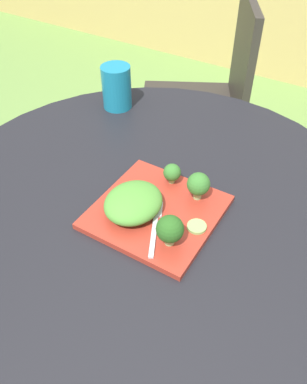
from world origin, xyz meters
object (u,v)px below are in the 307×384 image
at_px(drinking_glass, 117,89).
at_px(fork, 155,223).
at_px(salad_plate, 156,212).
at_px(patio_chair, 212,90).

relative_size(drinking_glass, fork, 0.87).
distance_m(salad_plate, drinking_glass, 0.48).
distance_m(patio_chair, fork, 1.06).
bearing_deg(salad_plate, fork, -62.62).
bearing_deg(salad_plate, drinking_glass, 135.36).
height_order(patio_chair, salad_plate, patio_chair).
relative_size(salad_plate, drinking_glass, 2.02).
relative_size(salad_plate, fork, 1.76).
xyz_separation_m(salad_plate, fork, (0.02, -0.04, 0.01)).
distance_m(patio_chair, drinking_glass, 0.68).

